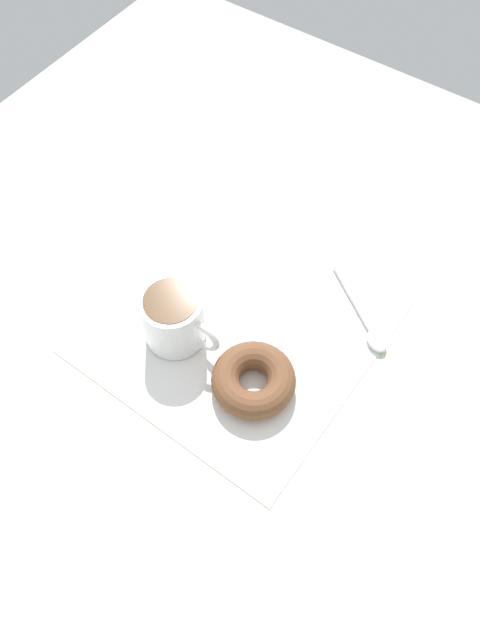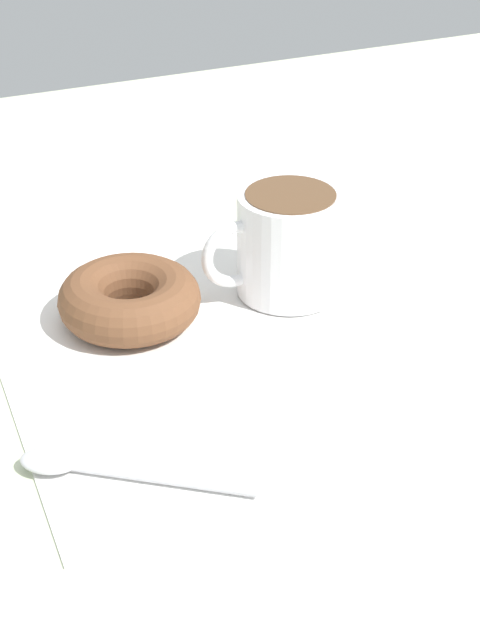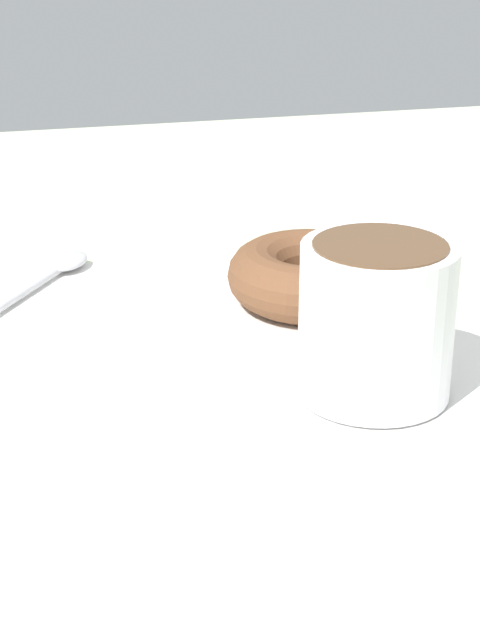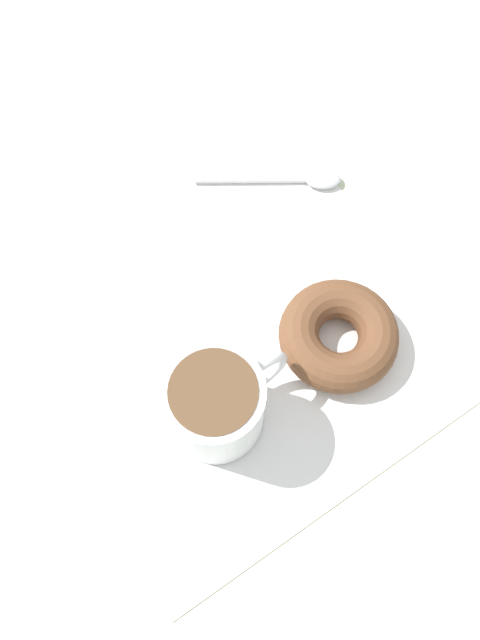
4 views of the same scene
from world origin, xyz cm
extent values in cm
cube|color=beige|center=(0.00, 0.00, -1.00)|extent=(120.00, 120.00, 2.00)
cube|color=white|center=(-1.24, -0.44, 0.15)|extent=(36.20, 36.20, 0.30)
cylinder|color=white|center=(-6.95, 6.09, 4.42)|extent=(8.12, 8.12, 8.23)
cylinder|color=brown|center=(-6.95, 6.09, 8.33)|extent=(6.92, 6.92, 0.60)
torus|color=white|center=(-6.94, 1.56, 4.42)|extent=(0.91, 5.51, 5.51)
torus|color=brown|center=(-7.46, -6.80, 2.11)|extent=(10.74, 10.74, 3.63)
ellipsoid|color=silver|center=(7.14, -16.78, 0.75)|extent=(4.03, 4.33, 0.90)
cylinder|color=silver|center=(11.24, -10.90, 0.58)|extent=(7.30, 10.12, 0.56)
camera|label=1|loc=(-36.83, -24.95, 72.91)|focal=35.00mm
camera|label=2|loc=(59.10, -25.76, 42.76)|focal=60.00mm
camera|label=3|loc=(11.94, 53.88, 26.50)|focal=60.00mm
camera|label=4|loc=(-18.86, 12.05, 53.80)|focal=35.00mm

